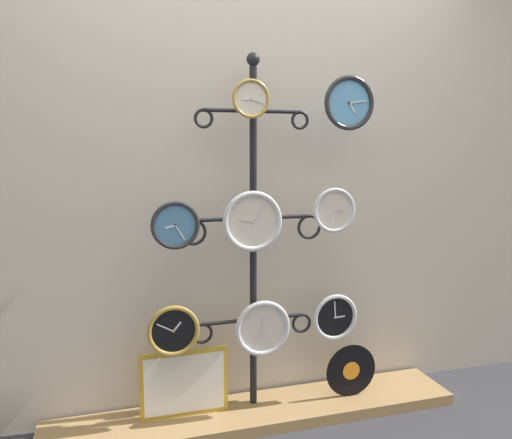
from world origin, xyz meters
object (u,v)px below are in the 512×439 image
(clock_bottom_right, at_px, (335,317))
(picture_frame, at_px, (184,383))
(clock_bottom_center, at_px, (262,328))
(clock_top_center, at_px, (251,99))
(vinyl_record, at_px, (351,371))
(clock_middle_center, at_px, (252,221))
(display_stand, at_px, (253,305))
(clock_bottom_left, at_px, (173,331))
(clock_middle_right, at_px, (334,210))
(clock_middle_left, at_px, (175,225))
(clock_top_right, at_px, (349,103))

(clock_bottom_right, height_order, picture_frame, clock_bottom_right)
(clock_bottom_center, bearing_deg, clock_top_center, 166.02)
(vinyl_record, bearing_deg, clock_bottom_right, 175.42)
(clock_middle_center, xyz_separation_m, picture_frame, (-0.35, 0.06, -0.83))
(display_stand, relative_size, clock_middle_center, 6.18)
(clock_bottom_center, bearing_deg, picture_frame, 167.74)
(clock_bottom_center, height_order, clock_bottom_right, clock_bottom_center)
(clock_bottom_left, bearing_deg, clock_middle_right, -0.80)
(clock_top_center, bearing_deg, clock_middle_left, 177.72)
(clock_middle_right, bearing_deg, clock_bottom_center, -178.04)
(clock_top_center, distance_m, clock_middle_left, 0.70)
(vinyl_record, bearing_deg, clock_top_right, -157.32)
(vinyl_record, bearing_deg, display_stand, 170.92)
(clock_bottom_right, xyz_separation_m, vinyl_record, (0.10, -0.01, -0.32))
(display_stand, xyz_separation_m, clock_bottom_right, (0.44, -0.08, -0.08))
(clock_middle_left, xyz_separation_m, clock_middle_right, (0.82, -0.02, 0.05))
(clock_middle_left, relative_size, clock_middle_right, 0.99)
(clock_top_center, xyz_separation_m, clock_bottom_center, (0.06, -0.01, -1.14))
(clock_bottom_center, bearing_deg, clock_middle_center, 149.83)
(display_stand, bearing_deg, clock_middle_center, -108.86)
(clock_bottom_left, xyz_separation_m, vinyl_record, (0.97, 0.01, -0.34))
(clock_bottom_left, height_order, picture_frame, clock_bottom_left)
(clock_middle_center, xyz_separation_m, clock_bottom_center, (0.05, -0.03, -0.55))
(display_stand, height_order, clock_top_right, display_stand)
(clock_top_right, bearing_deg, picture_frame, 174.42)
(clock_middle_right, bearing_deg, clock_bottom_left, 179.20)
(clock_middle_left, bearing_deg, clock_bottom_center, -3.86)
(clock_middle_left, bearing_deg, clock_middle_center, -0.36)
(clock_middle_left, relative_size, clock_bottom_left, 0.91)
(clock_top_center, distance_m, clock_bottom_left, 1.18)
(clock_top_center, bearing_deg, clock_bottom_left, 178.39)
(clock_middle_center, bearing_deg, clock_bottom_right, 1.55)
(clock_top_right, distance_m, clock_middle_left, 1.06)
(display_stand, xyz_separation_m, clock_middle_left, (-0.41, -0.09, 0.46))
(clock_middle_center, bearing_deg, clock_bottom_left, -179.80)
(clock_top_center, xyz_separation_m, vinyl_record, (0.58, 0.02, -1.45))
(clock_bottom_left, distance_m, clock_bottom_right, 0.87)
(vinyl_record, bearing_deg, clock_middle_right, -172.49)
(display_stand, bearing_deg, clock_bottom_left, -168.03)
(clock_bottom_left, distance_m, clock_bottom_center, 0.45)
(clock_middle_left, distance_m, clock_bottom_left, 0.52)
(display_stand, bearing_deg, clock_middle_right, -14.35)
(picture_frame, bearing_deg, clock_bottom_left, -132.99)
(clock_top_right, height_order, vinyl_record, clock_top_right)
(clock_bottom_center, distance_m, picture_frame, 0.49)
(clock_middle_right, bearing_deg, clock_top_right, -9.55)
(clock_middle_left, bearing_deg, display_stand, 12.07)
(clock_middle_right, relative_size, vinyl_record, 0.80)
(display_stand, bearing_deg, clock_top_right, -13.70)
(clock_top_center, height_order, vinyl_record, clock_top_center)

